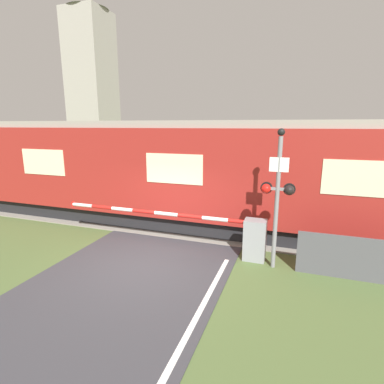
% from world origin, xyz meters
% --- Properties ---
extents(ground_plane, '(80.00, 80.00, 0.00)m').
position_xyz_m(ground_plane, '(0.00, 0.00, 0.00)').
color(ground_plane, '#4C6033').
extents(track_bed, '(36.00, 3.20, 0.13)m').
position_xyz_m(track_bed, '(0.00, 3.59, 0.02)').
color(track_bed, gray).
rests_on(track_bed, ground_plane).
extents(train, '(19.52, 2.84, 3.85)m').
position_xyz_m(train, '(-0.02, 3.59, 1.97)').
color(train, black).
rests_on(train, ground_plane).
extents(crossing_barrier, '(6.53, 0.44, 1.17)m').
position_xyz_m(crossing_barrier, '(2.15, 1.32, 0.68)').
color(crossing_barrier, gray).
rests_on(crossing_barrier, ground_plane).
extents(signal_post, '(0.86, 0.26, 3.64)m').
position_xyz_m(signal_post, '(3.29, 1.03, 2.07)').
color(signal_post, gray).
rests_on(signal_post, ground_plane).
extents(distant_building, '(4.66, 4.66, 16.42)m').
position_xyz_m(distant_building, '(-18.44, 22.91, 8.29)').
color(distant_building, '#9E998E').
rests_on(distant_building, ground_plane).
extents(roadside_fence, '(3.10, 0.06, 1.10)m').
position_xyz_m(roadside_fence, '(5.41, 0.99, 0.55)').
color(roadside_fence, '#4C4C51').
rests_on(roadside_fence, ground_plane).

